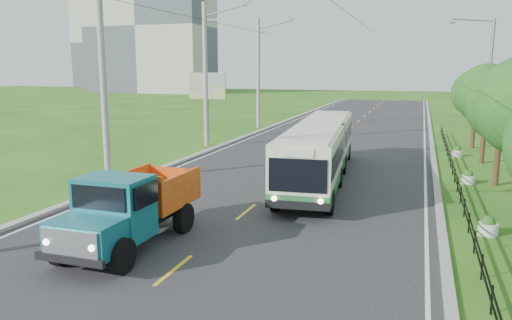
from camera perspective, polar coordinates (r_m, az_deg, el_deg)
The scene contains 23 objects.
ground at distance 14.30m, azimuth -9.34°, elevation -12.34°, with size 240.00×240.00×0.00m, color #225815.
road at distance 32.71m, azimuth 7.04°, elevation 0.66°, with size 14.00×120.00×0.02m, color #28282B.
curb_left at distance 34.80m, azimuth -4.66°, elevation 1.40°, with size 0.40×120.00×0.15m, color #9E9E99.
curb_right at distance 32.12m, azimuth 19.64°, elevation 0.02°, with size 0.30×120.00×0.10m, color #9E9E99.
edge_line_left at distance 34.60m, azimuth -3.82°, elevation 1.27°, with size 0.12×120.00×0.00m, color silver.
edge_line_right at distance 32.11m, azimuth 18.75°, elevation 0.02°, with size 0.12×120.00×0.00m, color silver.
centre_dash at distance 14.29m, azimuth -9.34°, elevation -12.26°, with size 0.12×2.20×0.00m, color yellow.
railing_right at distance 26.22m, azimuth 21.78°, elevation -1.78°, with size 0.04×40.00×0.60m, color black.
pole_near at distance 25.22m, azimuth -17.01°, elevation 9.04°, with size 3.51×0.32×10.00m.
pole_mid at distance 35.71m, azimuth -5.74°, elevation 9.70°, with size 3.51×0.32×10.00m.
pole_far at distance 46.93m, azimuth 0.30°, elevation 9.90°, with size 3.51×0.32×10.00m.
tree_fourth at distance 26.10m, azimuth 26.32°, elevation 5.13°, with size 3.24×3.31×5.40m.
tree_fifth at distance 32.03m, azimuth 24.92°, elevation 6.50°, with size 3.48×3.52×5.80m.
tree_back at distance 38.00m, azimuth 23.91°, elevation 6.73°, with size 3.30×3.36×5.50m.
streetlight_far at distance 39.89m, azimuth 24.93°, elevation 8.59°, with size 3.02×0.20×9.07m.
planter_near at distance 18.54m, azimuth 25.01°, elevation -6.92°, with size 0.64×0.64×0.67m.
planter_mid at distance 26.27m, azimuth 23.08°, elevation -1.89°, with size 0.64×0.64×0.67m.
planter_far at distance 34.12m, azimuth 22.04°, elevation 0.85°, with size 0.64×0.64×0.67m.
billboard_left at distance 38.99m, azimuth -5.58°, elevation 7.95°, with size 3.00×0.20×5.20m.
apartment_near at distance 123.34m, azimuth -11.94°, elevation 14.59°, with size 28.00×14.00×30.00m, color #B7B2A3.
apartment_far at distance 157.55m, azimuth -15.31°, elevation 12.76°, with size 24.00×14.00×26.00m, color #B7B2A3.
bus at distance 24.88m, azimuth 7.33°, elevation 1.51°, with size 3.54×14.67×2.80m.
dump_truck at distance 16.00m, azimuth -14.24°, elevation -4.92°, with size 2.29×5.72×2.39m.
Camera 1 is at (6.23, -11.64, 5.49)m, focal length 35.00 mm.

